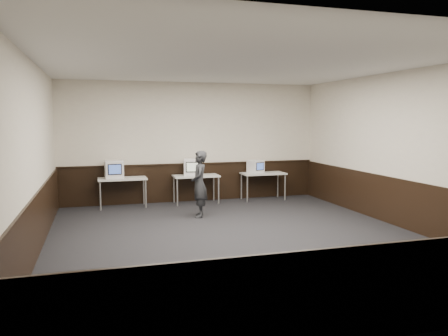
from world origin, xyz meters
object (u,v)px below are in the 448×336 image
object	(u,v)px
desk_left	(122,181)
desk_center	(196,178)
emac_center	(192,167)
emac_right	(256,166)
desk_right	(263,175)
emac_left	(114,169)
person	(199,184)

from	to	relation	value
desk_left	desk_center	size ratio (longest dim) A/B	1.00
emac_center	emac_right	distance (m)	1.79
desk_right	emac_left	size ratio (longest dim) A/B	2.39
emac_center	emac_right	size ratio (longest dim) A/B	1.15
desk_center	person	bearing A→B (deg)	-100.00
emac_left	person	world-z (taller)	person
desk_center	desk_left	bearing A→B (deg)	180.00
desk_center	desk_right	bearing A→B (deg)	0.00
desk_left	emac_left	size ratio (longest dim) A/B	2.39
emac_left	desk_left	bearing A→B (deg)	-11.20
desk_center	desk_right	size ratio (longest dim) A/B	1.00
desk_center	emac_center	size ratio (longest dim) A/B	2.22
desk_right	emac_left	world-z (taller)	emac_left
emac_center	emac_left	bearing A→B (deg)	-168.22
desk_center	emac_left	size ratio (longest dim) A/B	2.39
emac_right	person	size ratio (longest dim) A/B	0.31
person	emac_center	bearing A→B (deg)	-174.12
emac_center	desk_center	bearing A→B (deg)	2.72
desk_center	emac_center	bearing A→B (deg)	170.60
emac_right	emac_left	bearing A→B (deg)	160.67
emac_left	emac_center	distance (m)	2.00
emac_right	emac_center	bearing A→B (deg)	161.28
desk_center	emac_center	world-z (taller)	emac_center
emac_right	desk_left	bearing A→B (deg)	161.13
emac_right	person	world-z (taller)	person
desk_left	desk_right	distance (m)	3.80
emac_center	person	distance (m)	1.65
desk_left	emac_left	bearing A→B (deg)	171.95
desk_right	emac_center	xyz separation A→B (m)	(-2.00, 0.02, 0.29)
desk_right	desk_left	bearing A→B (deg)	180.00
emac_left	desk_right	bearing A→B (deg)	-3.55
desk_center	emac_left	xyz separation A→B (m)	(-2.10, 0.03, 0.29)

